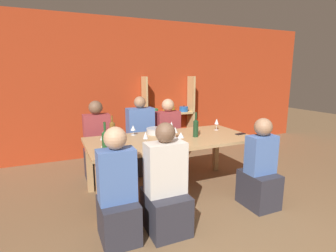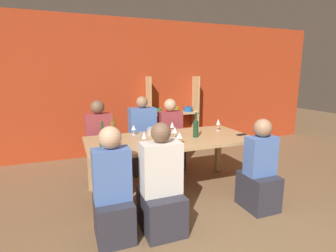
{
  "view_description": "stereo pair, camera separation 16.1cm",
  "coord_description": "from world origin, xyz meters",
  "px_view_note": "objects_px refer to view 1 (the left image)",
  "views": [
    {
      "loc": [
        -1.49,
        -1.39,
        1.65
      ],
      "look_at": [
        -0.05,
        1.87,
        0.93
      ],
      "focal_mm": 28.0,
      "sensor_mm": 36.0,
      "label": 1
    },
    {
      "loc": [
        -1.34,
        -1.45,
        1.65
      ],
      "look_at": [
        -0.05,
        1.87,
        0.93
      ],
      "focal_mm": 28.0,
      "sensor_mm": 36.0,
      "label": 2
    }
  ],
  "objects_px": {
    "wine_glass_red_d": "(171,125)",
    "wine_bottle_dark": "(112,129)",
    "wine_glass_empty_a": "(169,135)",
    "wine_glass_red_f": "(181,135)",
    "wine_glass_red_c": "(163,139)",
    "person_near_a": "(166,192)",
    "wine_bottle_green": "(105,142)",
    "wine_glass_white_a": "(217,122)",
    "mixing_bowl": "(155,131)",
    "person_near_c": "(118,199)",
    "person_far_b": "(141,145)",
    "person_far_a": "(168,143)",
    "wine_glass_red_a": "(164,132)",
    "wine_glass_red_b": "(103,136)",
    "wine_glass_white_b": "(175,130)",
    "wine_glass_red_e": "(146,136)",
    "dining_table": "(171,144)",
    "cell_phone": "(240,134)",
    "wine_glass_empty_b": "(133,128)",
    "person_far_c": "(98,151)",
    "person_near_b": "(260,174)",
    "wine_bottle_amber": "(196,127)",
    "shelf_unit": "(170,121)"
  },
  "relations": [
    {
      "from": "wine_glass_red_d",
      "to": "wine_bottle_dark",
      "type": "bearing_deg",
      "value": 173.89
    },
    {
      "from": "wine_glass_empty_a",
      "to": "wine_glass_red_f",
      "type": "distance_m",
      "value": 0.16
    },
    {
      "from": "wine_glass_red_c",
      "to": "wine_glass_red_f",
      "type": "height_order",
      "value": "wine_glass_red_c"
    },
    {
      "from": "person_near_a",
      "to": "wine_bottle_green",
      "type": "bearing_deg",
      "value": 137.48
    },
    {
      "from": "wine_bottle_dark",
      "to": "wine_glass_white_a",
      "type": "xyz_separation_m",
      "value": [
        1.58,
        -0.2,
        0.01
      ]
    },
    {
      "from": "mixing_bowl",
      "to": "person_near_c",
      "type": "xyz_separation_m",
      "value": [
        -0.83,
        -1.11,
        -0.38
      ]
    },
    {
      "from": "person_far_b",
      "to": "person_far_a",
      "type": "bearing_deg",
      "value": 174.5
    },
    {
      "from": "wine_glass_red_a",
      "to": "person_near_c",
      "type": "relative_size",
      "value": 0.16
    },
    {
      "from": "wine_glass_red_b",
      "to": "wine_glass_white_b",
      "type": "relative_size",
      "value": 1.21
    },
    {
      "from": "wine_bottle_green",
      "to": "wine_glass_red_a",
      "type": "height_order",
      "value": "wine_bottle_green"
    },
    {
      "from": "wine_glass_red_b",
      "to": "wine_glass_red_e",
      "type": "relative_size",
      "value": 1.12
    },
    {
      "from": "mixing_bowl",
      "to": "person_far_b",
      "type": "distance_m",
      "value": 0.69
    },
    {
      "from": "wine_bottle_green",
      "to": "wine_glass_red_c",
      "type": "bearing_deg",
      "value": -9.08
    },
    {
      "from": "dining_table",
      "to": "wine_glass_red_a",
      "type": "relative_size",
      "value": 12.21
    },
    {
      "from": "wine_glass_red_d",
      "to": "cell_phone",
      "type": "relative_size",
      "value": 1.06
    },
    {
      "from": "wine_glass_empty_b",
      "to": "wine_glass_red_f",
      "type": "distance_m",
      "value": 0.81
    },
    {
      "from": "wine_glass_red_f",
      "to": "person_far_c",
      "type": "distance_m",
      "value": 1.5
    },
    {
      "from": "wine_glass_empty_b",
      "to": "person_near_b",
      "type": "distance_m",
      "value": 1.8
    },
    {
      "from": "wine_glass_empty_a",
      "to": "person_near_c",
      "type": "bearing_deg",
      "value": -148.99
    },
    {
      "from": "wine_glass_red_c",
      "to": "wine_glass_red_d",
      "type": "relative_size",
      "value": 1.11
    },
    {
      "from": "wine_glass_red_d",
      "to": "person_near_c",
      "type": "distance_m",
      "value": 1.59
    },
    {
      "from": "dining_table",
      "to": "person_far_b",
      "type": "bearing_deg",
      "value": 98.83
    },
    {
      "from": "wine_glass_red_c",
      "to": "person_near_c",
      "type": "bearing_deg",
      "value": -151.9
    },
    {
      "from": "wine_bottle_amber",
      "to": "person_far_a",
      "type": "distance_m",
      "value": 1.05
    },
    {
      "from": "wine_glass_white_a",
      "to": "person_far_a",
      "type": "relative_size",
      "value": 0.15
    },
    {
      "from": "wine_glass_red_f",
      "to": "person_far_a",
      "type": "xyz_separation_m",
      "value": [
        0.35,
        1.19,
        -0.43
      ]
    },
    {
      "from": "wine_glass_red_c",
      "to": "wine_glass_red_a",
      "type": "bearing_deg",
      "value": 64.45
    },
    {
      "from": "person_near_c",
      "to": "person_far_b",
      "type": "bearing_deg",
      "value": 65.16
    },
    {
      "from": "wine_bottle_green",
      "to": "person_far_a",
      "type": "distance_m",
      "value": 1.84
    },
    {
      "from": "shelf_unit",
      "to": "wine_glass_white_a",
      "type": "relative_size",
      "value": 8.8
    },
    {
      "from": "wine_glass_red_a",
      "to": "person_far_a",
      "type": "distance_m",
      "value": 1.23
    },
    {
      "from": "wine_bottle_dark",
      "to": "wine_glass_white_a",
      "type": "relative_size",
      "value": 1.67
    },
    {
      "from": "cell_phone",
      "to": "person_near_a",
      "type": "distance_m",
      "value": 1.62
    },
    {
      "from": "person_far_b",
      "to": "wine_glass_red_d",
      "type": "bearing_deg",
      "value": 114.81
    },
    {
      "from": "dining_table",
      "to": "wine_glass_red_f",
      "type": "distance_m",
      "value": 0.38
    },
    {
      "from": "person_far_c",
      "to": "wine_bottle_dark",
      "type": "bearing_deg",
      "value": 107.88
    },
    {
      "from": "wine_glass_red_b",
      "to": "person_near_b",
      "type": "height_order",
      "value": "person_near_b"
    },
    {
      "from": "wine_glass_red_f",
      "to": "wine_glass_red_e",
      "type": "bearing_deg",
      "value": 160.48
    },
    {
      "from": "person_far_c",
      "to": "wine_glass_red_a",
      "type": "bearing_deg",
      "value": 124.79
    },
    {
      "from": "dining_table",
      "to": "person_far_a",
      "type": "distance_m",
      "value": 0.96
    },
    {
      "from": "wine_glass_red_e",
      "to": "wine_glass_white_a",
      "type": "bearing_deg",
      "value": 15.78
    },
    {
      "from": "wine_glass_red_a",
      "to": "wine_glass_white_b",
      "type": "xyz_separation_m",
      "value": [
        0.23,
        0.14,
        -0.02
      ]
    },
    {
      "from": "cell_phone",
      "to": "person_near_c",
      "type": "distance_m",
      "value": 2.07
    },
    {
      "from": "shelf_unit",
      "to": "wine_glass_red_f",
      "type": "bearing_deg",
      "value": -110.8
    },
    {
      "from": "wine_glass_red_d",
      "to": "wine_glass_white_b",
      "type": "xyz_separation_m",
      "value": [
        -0.09,
        -0.31,
        -0.01
      ]
    },
    {
      "from": "dining_table",
      "to": "person_near_c",
      "type": "distance_m",
      "value": 1.24
    },
    {
      "from": "wine_glass_red_d",
      "to": "person_near_c",
      "type": "xyz_separation_m",
      "value": [
        -1.07,
        -1.08,
        -0.46
      ]
    },
    {
      "from": "person_far_b",
      "to": "wine_glass_red_c",
      "type": "bearing_deg",
      "value": 82.86
    },
    {
      "from": "wine_bottle_green",
      "to": "wine_glass_empty_b",
      "type": "xyz_separation_m",
      "value": [
        0.53,
        0.74,
        -0.04
      ]
    },
    {
      "from": "shelf_unit",
      "to": "mixing_bowl",
      "type": "distance_m",
      "value": 1.79
    }
  ]
}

